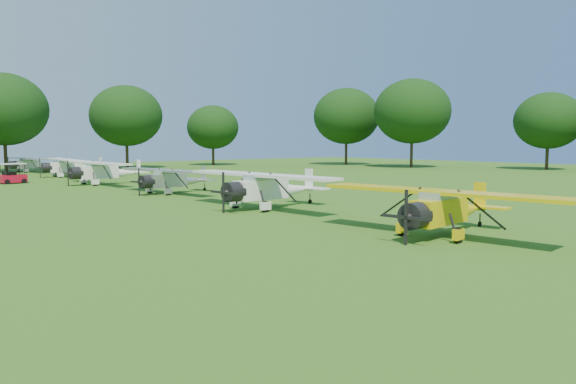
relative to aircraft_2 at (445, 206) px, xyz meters
name	(u,v)px	position (x,y,z in m)	size (l,w,h in m)	color
ground	(305,215)	(-0.30, 8.91, -1.28)	(160.00, 160.00, 0.00)	#345A16
tree_belt	(349,73)	(3.27, 9.07, 6.75)	(137.36, 130.27, 14.52)	#2F2212
aircraft_2	(445,206)	(0.00, 0.00, 0.00)	(7.04, 11.18, 2.19)	#D8BD09
aircraft_3	(268,186)	(0.08, 12.71, 0.08)	(7.46, 11.88, 2.34)	white
aircraft_4	(172,178)	(0.24, 25.24, -0.08)	(6.59, 10.46, 2.05)	#B5B4B9
aircraft_5	(104,170)	(-0.39, 37.51, 0.07)	(7.38, 11.73, 2.32)	white
aircraft_6	(70,165)	(0.94, 50.87, 0.02)	(7.12, 11.35, 2.23)	white
aircraft_7	(32,163)	(0.26, 63.89, -0.10)	(6.50, 10.31, 2.02)	#B5B4B9
golf_cart	(12,177)	(-6.84, 44.07, -0.63)	(2.46, 1.73, 1.94)	red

